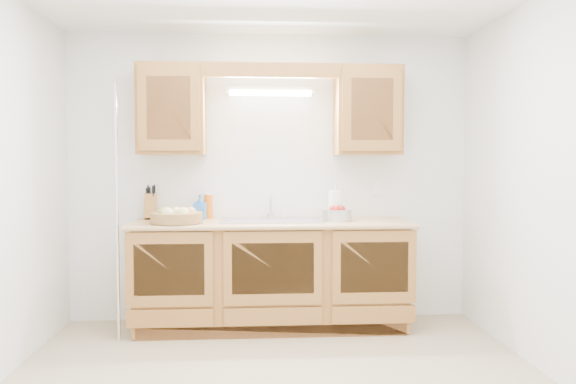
{
  "coord_description": "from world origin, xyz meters",
  "views": [
    {
      "loc": [
        -0.16,
        -3.44,
        1.38
      ],
      "look_at": [
        0.11,
        0.85,
        1.16
      ],
      "focal_mm": 35.0,
      "sensor_mm": 36.0,
      "label": 1
    }
  ],
  "objects": [
    {
      "name": "valance",
      "position": [
        0.0,
        1.19,
        2.14
      ],
      "size": [
        2.2,
        0.05,
        0.12
      ],
      "primitive_type": "cube",
      "color": "#A76E31",
      "rests_on": "room"
    },
    {
      "name": "paper_towel",
      "position": [
        0.54,
        1.23,
        1.02
      ],
      "size": [
        0.14,
        0.14,
        0.29
      ],
      "rotation": [
        0.0,
        0.0,
        0.0
      ],
      "color": "silver",
      "rests_on": "countertop"
    },
    {
      "name": "sponge",
      "position": [
        0.54,
        1.44,
        0.91
      ],
      "size": [
        0.12,
        0.1,
        0.02
      ],
      "rotation": [
        0.0,
        0.0,
        -0.34
      ],
      "color": "#CC333F",
      "rests_on": "countertop"
    },
    {
      "name": "fluorescent_fixture",
      "position": [
        0.0,
        1.42,
        2.0
      ],
      "size": [
        0.76,
        0.08,
        0.08
      ],
      "color": "white",
      "rests_on": "room"
    },
    {
      "name": "sink",
      "position": [
        0.0,
        1.21,
        0.83
      ],
      "size": [
        0.84,
        0.46,
        0.36
      ],
      "color": "#9E9EA3",
      "rests_on": "countertop"
    },
    {
      "name": "fruit_basket",
      "position": [
        -0.76,
        1.06,
        0.96
      ],
      "size": [
        0.42,
        0.42,
        0.13
      ],
      "rotation": [
        0.0,
        0.0,
        -0.03
      ],
      "color": "#9F7140",
      "rests_on": "countertop"
    },
    {
      "name": "countertop",
      "position": [
        0.0,
        1.19,
        0.88
      ],
      "size": [
        2.3,
        0.63,
        0.04
      ],
      "primitive_type": "cube",
      "color": "tan",
      "rests_on": "base_cabinets"
    },
    {
      "name": "knife_block",
      "position": [
        -1.03,
        1.41,
        1.01
      ],
      "size": [
        0.13,
        0.19,
        0.31
      ],
      "rotation": [
        0.0,
        0.0,
        0.16
      ],
      "color": "#A76E31",
      "rests_on": "countertop"
    },
    {
      "name": "outlet_plate",
      "position": [
        0.95,
        1.49,
        1.15
      ],
      "size": [
        0.08,
        0.01,
        0.12
      ],
      "primitive_type": "cube",
      "color": "white",
      "rests_on": "room"
    },
    {
      "name": "soap_bottle",
      "position": [
        -0.61,
        1.37,
        1.01
      ],
      "size": [
        0.11,
        0.11,
        0.21
      ],
      "primitive_type": "imported",
      "rotation": [
        0.0,
        0.0,
        -0.13
      ],
      "color": "blue",
      "rests_on": "countertop"
    },
    {
      "name": "upper_cabinet_right",
      "position": [
        0.83,
        1.33,
        1.83
      ],
      "size": [
        0.55,
        0.33,
        0.75
      ],
      "primitive_type": "cube",
      "color": "#A76E31",
      "rests_on": "room"
    },
    {
      "name": "orange_canister",
      "position": [
        -0.54,
        1.44,
        1.01
      ],
      "size": [
        0.09,
        0.09,
        0.22
      ],
      "rotation": [
        0.0,
        0.0,
        -0.3
      ],
      "color": "#DF5F0C",
      "rests_on": "countertop"
    },
    {
      "name": "upper_cabinet_left",
      "position": [
        -0.83,
        1.33,
        1.83
      ],
      "size": [
        0.55,
        0.33,
        0.75
      ],
      "primitive_type": "cube",
      "color": "#A76E31",
      "rests_on": "room"
    },
    {
      "name": "room",
      "position": [
        0.0,
        0.0,
        1.25
      ],
      "size": [
        3.52,
        3.5,
        2.5
      ],
      "color": "tan",
      "rests_on": "ground"
    },
    {
      "name": "wire_shelf_pole",
      "position": [
        -1.2,
        0.94,
        1.0
      ],
      "size": [
        0.03,
        0.03,
        2.0
      ],
      "primitive_type": "cylinder",
      "color": "silver",
      "rests_on": "ground"
    },
    {
      "name": "apple_bowl",
      "position": [
        0.54,
        1.16,
        0.96
      ],
      "size": [
        0.29,
        0.29,
        0.13
      ],
      "rotation": [
        0.0,
        0.0,
        -0.2
      ],
      "color": "silver",
      "rests_on": "countertop"
    },
    {
      "name": "base_cabinets",
      "position": [
        0.0,
        1.2,
        0.44
      ],
      "size": [
        2.2,
        0.6,
        0.86
      ],
      "primitive_type": "cube",
      "color": "#A76E31",
      "rests_on": "ground"
    }
  ]
}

